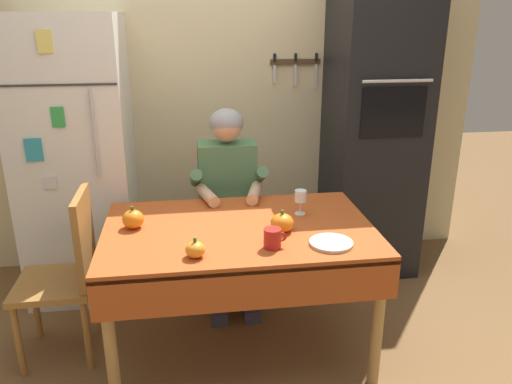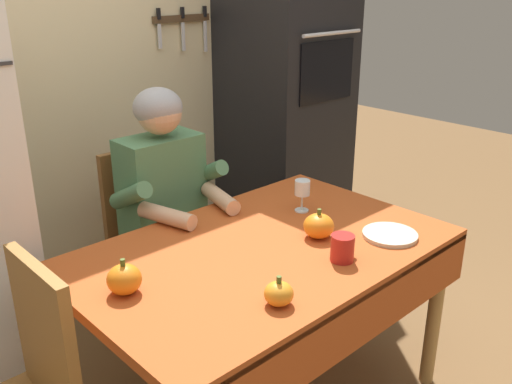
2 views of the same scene
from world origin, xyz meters
The scene contains 14 objects.
ground_plane centered at (0.00, 0.00, 0.00)m, with size 10.00×10.00×0.00m, color brown.
back_wall_assembly centered at (0.05, 1.35, 1.30)m, with size 3.70×0.13×2.60m.
refrigerator centered at (-0.95, 0.96, 0.90)m, with size 0.68×0.71×1.80m.
wall_oven centered at (1.05, 1.00, 1.05)m, with size 0.60×0.64×2.10m.
dining_table centered at (0.00, 0.08, 0.66)m, with size 1.40×0.90×0.74m.
chair_behind_person centered at (0.00, 0.87, 0.51)m, with size 0.40×0.40×0.93m.
seated_person centered at (0.00, 0.68, 0.74)m, with size 0.47×0.55×1.25m.
chair_left_side centered at (-0.90, 0.19, 0.51)m, with size 0.40×0.40×0.93m.
coffee_mug centered at (0.13, -0.17, 0.79)m, with size 0.11×0.08×0.10m.
wine_glass centered at (0.36, 0.23, 0.84)m, with size 0.07×0.07×0.14m.
pumpkin_large centered at (0.21, 0.01, 0.79)m, with size 0.12×0.12×0.12m.
pumpkin_medium centered at (-0.23, -0.22, 0.78)m, with size 0.09×0.09×0.10m.
pumpkin_small centered at (-0.54, 0.16, 0.79)m, with size 0.11×0.11×0.12m.
serving_tray centered at (0.42, -0.18, 0.75)m, with size 0.21×0.21×0.02m, color beige.
Camera 1 is at (-0.26, -2.32, 1.80)m, focal length 35.63 mm.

